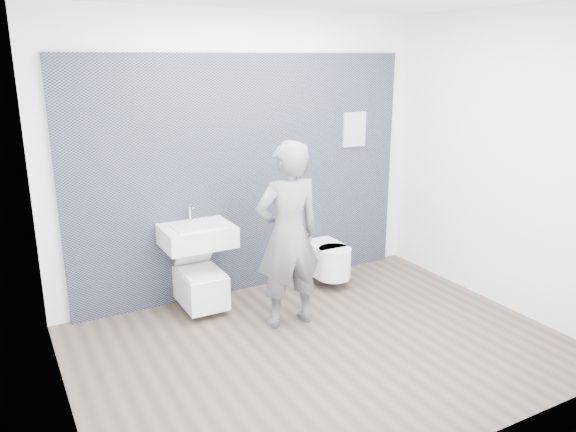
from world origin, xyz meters
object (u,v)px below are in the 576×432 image
washbasin (197,235)px  toilet_rounded (328,260)px  visitor (288,235)px  toilet_square (201,285)px

washbasin → toilet_rounded: size_ratio=1.06×
visitor → toilet_square: bearing=-43.6°
toilet_square → visitor: bearing=-46.3°
toilet_square → toilet_rounded: 1.42m
toilet_rounded → visitor: size_ratio=0.36×
toilet_rounded → visitor: visitor is taller
washbasin → toilet_rounded: 1.50m
toilet_square → toilet_rounded: bearing=-1.4°
toilet_rounded → visitor: bearing=-143.5°
toilet_square → visitor: visitor is taller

